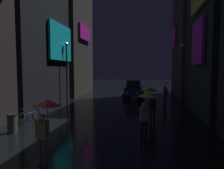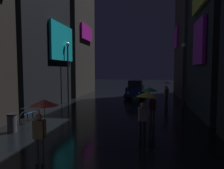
{
  "view_description": "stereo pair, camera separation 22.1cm",
  "coord_description": "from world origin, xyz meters",
  "views": [
    {
      "loc": [
        2.12,
        -2.29,
        3.08
      ],
      "look_at": [
        0.0,
        9.98,
        2.16
      ],
      "focal_mm": 32.0,
      "sensor_mm": 36.0,
      "label": 1
    },
    {
      "loc": [
        2.34,
        -2.25,
        3.08
      ],
      "look_at": [
        0.0,
        9.98,
        2.16
      ],
      "focal_mm": 32.0,
      "sensor_mm": 36.0,
      "label": 2
    }
  ],
  "objects": [
    {
      "name": "bicycle_parked_at_storefront",
      "position": [
        -4.6,
        8.26,
        0.39
      ],
      "size": [
        0.24,
        1.82,
        0.96
      ],
      "color": "black",
      "rests_on": "ground"
    },
    {
      "name": "pedestrian_midstreet_centre_yellow",
      "position": [
        2.15,
        6.46,
        1.67
      ],
      "size": [
        0.9,
        0.9,
        2.12
      ],
      "color": "black",
      "rests_on": "ground"
    },
    {
      "name": "trash_bin",
      "position": [
        -4.3,
        6.28,
        0.47
      ],
      "size": [
        0.46,
        0.46,
        0.93
      ],
      "color": "#3F3F47",
      "rests_on": "ground"
    },
    {
      "name": "car_distant",
      "position": [
        0.76,
        19.88,
        0.93
      ],
      "size": [
        2.31,
        4.18,
        1.92
      ],
      "color": "navy",
      "rests_on": "ground"
    },
    {
      "name": "pedestrian_far_right_green",
      "position": [
        2.38,
        8.77,
        1.67
      ],
      "size": [
        0.9,
        0.9,
        2.12
      ],
      "color": "#38332D",
      "rests_on": "ground"
    },
    {
      "name": "building_left_far",
      "position": [
        -7.49,
        21.78,
        10.6
      ],
      "size": [
        4.25,
        7.56,
        21.19
      ],
      "color": "#33302D",
      "rests_on": "ground"
    },
    {
      "name": "streetlamp_left_far",
      "position": [
        -5.0,
        14.83,
        3.47
      ],
      "size": [
        0.36,
        0.36,
        5.55
      ],
      "color": "#2D2D33",
      "rests_on": "ground"
    },
    {
      "name": "pedestrian_foreground_right_clear",
      "position": [
        3.67,
        15.46,
        1.67
      ],
      "size": [
        0.9,
        0.9,
        2.12
      ],
      "color": "#2D2D38",
      "rests_on": "ground"
    },
    {
      "name": "streetlamp_right_far",
      "position": [
        5.0,
        14.92,
        3.3
      ],
      "size": [
        0.36,
        0.36,
        5.25
      ],
      "color": "#2D2D33",
      "rests_on": "ground"
    },
    {
      "name": "pedestrian_foreground_left_red",
      "position": [
        -1.07,
        3.59,
        1.67
      ],
      "size": [
        0.9,
        0.9,
        2.12
      ],
      "color": "#2D2D38",
      "rests_on": "ground"
    }
  ]
}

